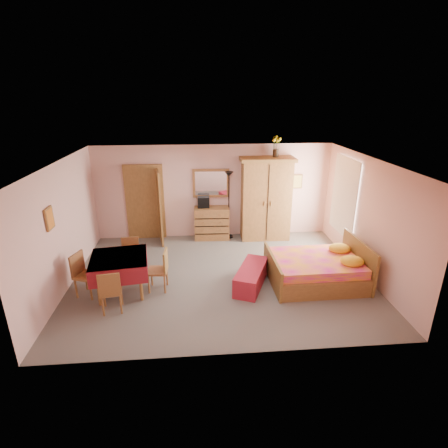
{
  "coord_description": "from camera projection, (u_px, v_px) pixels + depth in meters",
  "views": [
    {
      "loc": [
        -0.52,
        -6.93,
        3.86
      ],
      "look_at": [
        0.1,
        0.3,
        1.15
      ],
      "focal_mm": 28.0,
      "sensor_mm": 36.0,
      "label": 1
    }
  ],
  "objects": [
    {
      "name": "dining_table",
      "position": [
        121.0,
        275.0,
        7.11
      ],
      "size": [
        1.24,
        1.24,
        0.8
      ],
      "primitive_type": "cube",
      "rotation": [
        0.0,
        0.0,
        0.14
      ],
      "color": "maroon",
      "rests_on": "floor"
    },
    {
      "name": "stereo",
      "position": [
        203.0,
        202.0,
        9.62
      ],
      "size": [
        0.32,
        0.24,
        0.3
      ],
      "primitive_type": "cube",
      "rotation": [
        0.0,
        0.0,
        -0.01
      ],
      "color": "black",
      "rests_on": "chest_of_drawers"
    },
    {
      "name": "doorway",
      "position": [
        145.0,
        203.0,
        9.65
      ],
      "size": [
        1.06,
        0.12,
        2.15
      ],
      "primitive_type": "cube",
      "color": "#9E6B35",
      "rests_on": "floor"
    },
    {
      "name": "wall_back",
      "position": [
        214.0,
        192.0,
        9.74
      ],
      "size": [
        6.5,
        0.1,
        2.6
      ],
      "primitive_type": "cube",
      "color": "beige",
      "rests_on": "floor"
    },
    {
      "name": "window",
      "position": [
        345.0,
        197.0,
        8.73
      ],
      "size": [
        0.08,
        1.4,
        1.95
      ],
      "primitive_type": "cube",
      "color": "white",
      "rests_on": "wall_right"
    },
    {
      "name": "wall_right",
      "position": [
        368.0,
        218.0,
        7.66
      ],
      "size": [
        0.1,
        5.0,
        2.6
      ],
      "primitive_type": "cube",
      "color": "beige",
      "rests_on": "floor"
    },
    {
      "name": "chair_west",
      "position": [
        87.0,
        275.0,
        7.0
      ],
      "size": [
        0.52,
        0.52,
        0.91
      ],
      "primitive_type": "cube",
      "rotation": [
        0.0,
        0.0,
        -1.9
      ],
      "color": "#A36B37",
      "rests_on": "floor"
    },
    {
      "name": "wall_left",
      "position": [
        62.0,
        227.0,
        7.14
      ],
      "size": [
        0.1,
        5.0,
        2.6
      ],
      "primitive_type": "cube",
      "color": "beige",
      "rests_on": "floor"
    },
    {
      "name": "chair_east",
      "position": [
        157.0,
        270.0,
        7.21
      ],
      "size": [
        0.43,
        0.43,
        0.88
      ],
      "primitive_type": "cube",
      "rotation": [
        0.0,
        0.0,
        1.49
      ],
      "color": "#A06536",
      "rests_on": "floor"
    },
    {
      "name": "picture_back",
      "position": [
        297.0,
        181.0,
        9.81
      ],
      "size": [
        0.3,
        0.04,
        0.4
      ],
      "primitive_type": "cube",
      "color": "#D8BF59",
      "rests_on": "wall_back"
    },
    {
      "name": "chair_north",
      "position": [
        131.0,
        257.0,
        7.84
      ],
      "size": [
        0.42,
        0.42,
        0.84
      ],
      "primitive_type": "cube",
      "rotation": [
        0.0,
        0.0,
        3.25
      ],
      "color": "#A57437",
      "rests_on": "floor"
    },
    {
      "name": "sunflower_vase",
      "position": [
        276.0,
        146.0,
        9.21
      ],
      "size": [
        0.24,
        0.24,
        0.55
      ],
      "primitive_type": "cube",
      "rotation": [
        0.0,
        0.0,
        -0.08
      ],
      "color": "yellow",
      "rests_on": "wardrobe"
    },
    {
      "name": "bed",
      "position": [
        316.0,
        262.0,
        7.5
      ],
      "size": [
        2.01,
        1.59,
        0.92
      ],
      "primitive_type": "cube",
      "rotation": [
        0.0,
        0.0,
        0.01
      ],
      "color": "#D91591",
      "rests_on": "floor"
    },
    {
      "name": "chair_south",
      "position": [
        111.0,
        290.0,
        6.5
      ],
      "size": [
        0.45,
        0.45,
        0.86
      ],
      "primitive_type": "cube",
      "rotation": [
        0.0,
        0.0,
        0.15
      ],
      "color": "#8F5E30",
      "rests_on": "floor"
    },
    {
      "name": "floor_lamp",
      "position": [
        229.0,
        205.0,
        9.7
      ],
      "size": [
        0.31,
        0.31,
        1.9
      ],
      "primitive_type": "cube",
      "rotation": [
        0.0,
        0.0,
        0.35
      ],
      "color": "black",
      "rests_on": "floor"
    },
    {
      "name": "chest_of_drawers",
      "position": [
        212.0,
        223.0,
        9.8
      ],
      "size": [
        0.98,
        0.52,
        0.91
      ],
      "primitive_type": "cube",
      "rotation": [
        0.0,
        0.0,
        -0.04
      ],
      "color": "#956132",
      "rests_on": "floor"
    },
    {
      "name": "wall_mirror",
      "position": [
        211.0,
        183.0,
        9.61
      ],
      "size": [
        1.01,
        0.08,
        0.8
      ],
      "primitive_type": "cube",
      "rotation": [
        0.0,
        0.0,
        -0.03
      ],
      "color": "white",
      "rests_on": "wall_back"
    },
    {
      "name": "wardrobe",
      "position": [
        266.0,
        199.0,
        9.62
      ],
      "size": [
        1.47,
        0.78,
        2.29
      ],
      "primitive_type": "cube",
      "rotation": [
        0.0,
        0.0,
        -0.02
      ],
      "color": "#AA7239",
      "rests_on": "floor"
    },
    {
      "name": "ceiling",
      "position": [
        220.0,
        161.0,
        6.95
      ],
      "size": [
        6.5,
        6.5,
        0.0
      ],
      "primitive_type": "plane",
      "rotation": [
        3.14,
        0.0,
        0.0
      ],
      "color": "brown",
      "rests_on": "wall_back"
    },
    {
      "name": "wall_front",
      "position": [
        234.0,
        282.0,
        5.07
      ],
      "size": [
        6.5,
        0.1,
        2.6
      ],
      "primitive_type": "cube",
      "color": "beige",
      "rests_on": "floor"
    },
    {
      "name": "picture_left",
      "position": [
        49.0,
        219.0,
        6.44
      ],
      "size": [
        0.04,
        0.32,
        0.42
      ],
      "primitive_type": "cube",
      "color": "orange",
      "rests_on": "wall_left"
    },
    {
      "name": "floor",
      "position": [
        221.0,
        277.0,
        7.86
      ],
      "size": [
        6.5,
        6.5,
        0.0
      ],
      "primitive_type": "plane",
      "color": "#69635D",
      "rests_on": "ground"
    },
    {
      "name": "bench",
      "position": [
        251.0,
        276.0,
        7.43
      ],
      "size": [
        0.93,
        1.36,
        0.43
      ],
      "primitive_type": "cube",
      "rotation": [
        0.0,
        0.0,
        -0.4
      ],
      "color": "maroon",
      "rests_on": "floor"
    }
  ]
}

